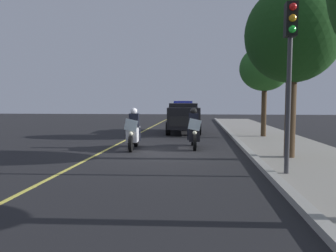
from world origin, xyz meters
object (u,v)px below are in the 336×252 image
Objects in this scene: police_motorcycle_lead_left at (134,132)px; police_motorcycle_lead_right at (194,132)px; police_suv at (183,116)px; tree_far_back at (265,69)px; tree_mid_block at (293,35)px; traffic_light at (290,50)px.

police_motorcycle_lead_left and police_motorcycle_lead_right have the same top height.
tree_far_back is at bearing 60.83° from police_suv.
police_suv is at bearing -155.82° from tree_mid_block.
police_motorcycle_lead_right is 0.38× the size of tree_mid_block.
police_suv reaches higher than police_motorcycle_lead_left.
police_motorcycle_lead_right is at bearing 7.00° from police_suv.
traffic_light is at bearing -17.10° from tree_mid_block.
tree_far_back is at bearing 137.68° from police_motorcycle_lead_right.
traffic_light is at bearing 15.93° from police_suv.
tree_mid_block reaches higher than police_motorcycle_lead_right.
police_motorcycle_lead_left is at bearing -13.10° from police_suv.
police_motorcycle_lead_right is 5.34m from tree_mid_block.
tree_far_back reaches higher than police_motorcycle_lead_left.
police_motorcycle_lead_right is at bearing 102.92° from police_motorcycle_lead_left.
police_motorcycle_lead_left is at bearing -131.26° from traffic_light.
police_motorcycle_lead_left is 0.38× the size of tree_mid_block.
police_motorcycle_lead_left is 8.37m from tree_far_back.
police_motorcycle_lead_left is 7.11m from traffic_light.
tree_mid_block is 1.15× the size of tree_far_back.
police_motorcycle_lead_right is at bearing -126.81° from tree_mid_block.
tree_far_back is (-9.04, 1.24, 0.51)m from traffic_light.
police_motorcycle_lead_left is 6.97m from tree_mid_block.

